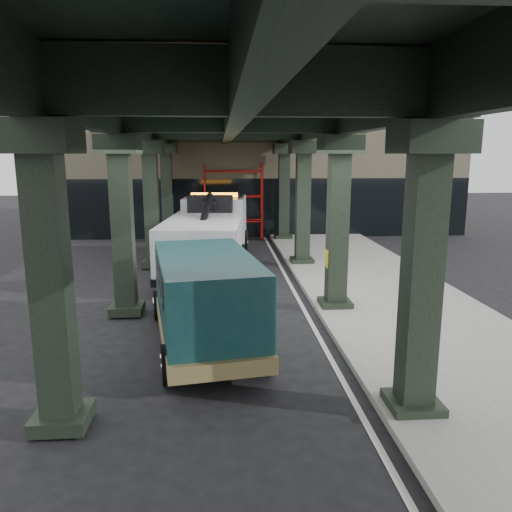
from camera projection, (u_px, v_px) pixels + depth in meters
name	position (u px, v px, depth m)	size (l,w,h in m)	color
ground	(251.00, 337.00, 12.50)	(90.00, 90.00, 0.00)	black
sidewalk	(398.00, 306.00, 14.76)	(5.00, 40.00, 0.15)	gray
lane_stripe	(304.00, 310.00, 14.58)	(0.12, 38.00, 0.01)	silver
viaduct	(231.00, 117.00, 13.33)	(7.40, 32.00, 6.40)	black
building	(263.00, 162.00, 31.38)	(22.00, 10.00, 8.00)	#C6B793
scaffolding	(233.00, 200.00, 26.39)	(3.08, 0.88, 4.00)	#AD130D
tow_truck	(210.00, 233.00, 19.52)	(3.40, 9.41, 3.02)	black
towed_van	(205.00, 297.00, 11.62)	(3.00, 5.85, 2.27)	#10373A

